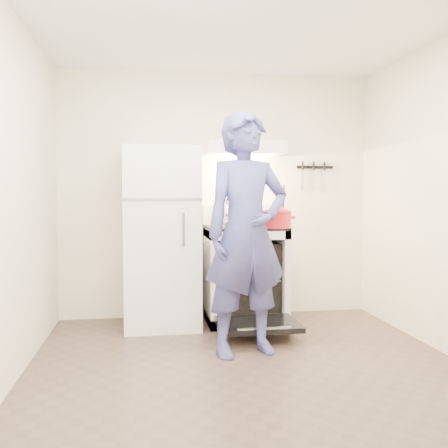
# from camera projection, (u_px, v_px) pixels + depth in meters

# --- Properties ---
(floor) EXTENTS (3.60, 3.60, 0.00)m
(floor) POSITION_uv_depth(u_px,v_px,m) (253.00, 376.00, 3.46)
(floor) COLOR #4D3B33
(floor) RESTS_ON ground
(back_wall) EXTENTS (3.20, 0.02, 2.50)m
(back_wall) POSITION_uv_depth(u_px,v_px,m) (217.00, 195.00, 5.17)
(back_wall) COLOR white
(back_wall) RESTS_ON ground
(refrigerator) EXTENTS (0.70, 0.70, 1.70)m
(refrigerator) POSITION_uv_depth(u_px,v_px,m) (162.00, 237.00, 4.76)
(refrigerator) COLOR white
(refrigerator) RESTS_ON floor
(stove_body) EXTENTS (0.76, 0.65, 0.92)m
(stove_body) POSITION_uv_depth(u_px,v_px,m) (245.00, 275.00, 4.93)
(stove_body) COLOR white
(stove_body) RESTS_ON floor
(cooktop) EXTENTS (0.76, 0.65, 0.03)m
(cooktop) POSITION_uv_depth(u_px,v_px,m) (245.00, 228.00, 4.90)
(cooktop) COLOR black
(cooktop) RESTS_ON stove_body
(backsplash) EXTENTS (0.76, 0.07, 0.20)m
(backsplash) POSITION_uv_depth(u_px,v_px,m) (239.00, 215.00, 5.17)
(backsplash) COLOR white
(backsplash) RESTS_ON cooktop
(oven_door) EXTENTS (0.70, 0.54, 0.04)m
(oven_door) POSITION_uv_depth(u_px,v_px,m) (258.00, 324.00, 4.36)
(oven_door) COLOR black
(oven_door) RESTS_ON floor
(oven_rack) EXTENTS (0.60, 0.52, 0.01)m
(oven_rack) POSITION_uv_depth(u_px,v_px,m) (245.00, 277.00, 4.93)
(oven_rack) COLOR slate
(oven_rack) RESTS_ON stove_body
(range_hood) EXTENTS (0.76, 0.50, 0.12)m
(range_hood) POSITION_uv_depth(u_px,v_px,m) (243.00, 149.00, 4.93)
(range_hood) COLOR white
(range_hood) RESTS_ON back_wall
(knife_strip) EXTENTS (0.40, 0.02, 0.03)m
(knife_strip) POSITION_uv_depth(u_px,v_px,m) (315.00, 167.00, 5.29)
(knife_strip) COLOR black
(knife_strip) RESTS_ON back_wall
(pizza_stone) EXTENTS (0.32, 0.32, 0.02)m
(pizza_stone) POSITION_uv_depth(u_px,v_px,m) (240.00, 275.00, 4.97)
(pizza_stone) COLOR #936E4A
(pizza_stone) RESTS_ON oven_rack
(tea_kettle) EXTENTS (0.25, 0.20, 0.30)m
(tea_kettle) POSITION_uv_depth(u_px,v_px,m) (232.00, 210.00, 5.01)
(tea_kettle) COLOR silver
(tea_kettle) RESTS_ON cooktop
(utensil_jar) EXTENTS (0.09, 0.09, 0.13)m
(utensil_jar) POSITION_uv_depth(u_px,v_px,m) (282.00, 217.00, 4.72)
(utensil_jar) COLOR silver
(utensil_jar) RESTS_ON cooktop
(person) EXTENTS (0.78, 0.61, 1.90)m
(person) POSITION_uv_depth(u_px,v_px,m) (247.00, 234.00, 3.89)
(person) COLOR navy
(person) RESTS_ON floor
(dutch_oven) EXTENTS (0.36, 0.29, 0.23)m
(dutch_oven) POSITION_uv_depth(u_px,v_px,m) (274.00, 220.00, 4.20)
(dutch_oven) COLOR red
(dutch_oven) RESTS_ON person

